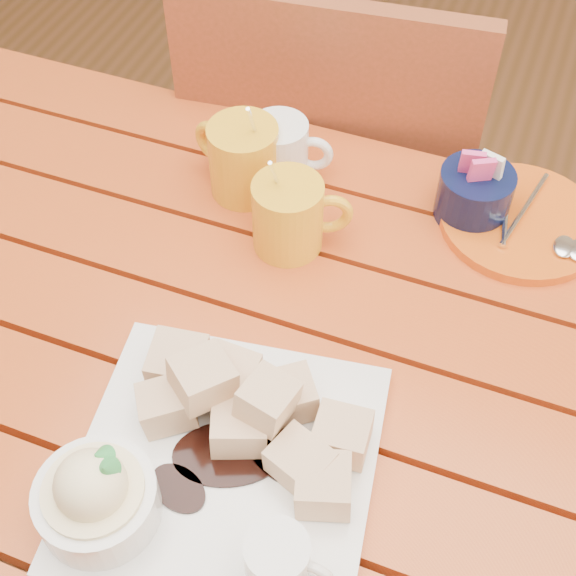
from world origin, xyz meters
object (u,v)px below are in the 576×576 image
at_px(dessert_plate, 201,465).
at_px(orange_saucer, 522,222).
at_px(coffee_mug_left, 242,158).
at_px(coffee_mug_right, 290,215).
at_px(table, 246,406).
at_px(chair_far, 335,182).

distance_m(dessert_plate, orange_saucer, 0.51).
relative_size(coffee_mug_left, coffee_mug_right, 1.05).
bearing_deg(dessert_plate, coffee_mug_right, 95.91).
xyz_separation_m(table, coffee_mug_right, (-0.01, 0.18, 0.16)).
relative_size(dessert_plate, coffee_mug_right, 2.30).
bearing_deg(table, chair_far, 96.91).
height_order(dessert_plate, orange_saucer, dessert_plate).
bearing_deg(chair_far, coffee_mug_right, 92.01).
bearing_deg(table, coffee_mug_right, 93.56).
relative_size(coffee_mug_right, orange_saucer, 0.70).
xyz_separation_m(table, chair_far, (-0.06, 0.53, -0.12)).
bearing_deg(chair_far, orange_saucer, 137.35).
bearing_deg(dessert_plate, coffee_mug_left, 107.58).
relative_size(coffee_mug_left, chair_far, 0.16).
bearing_deg(orange_saucer, chair_far, 143.88).
bearing_deg(dessert_plate, table, 98.65).
distance_m(coffee_mug_right, chair_far, 0.46).
bearing_deg(coffee_mug_left, dessert_plate, -53.91).
bearing_deg(chair_far, dessert_plate, 90.76).
relative_size(table, dessert_plate, 3.69).
distance_m(table, coffee_mug_right, 0.24).
bearing_deg(coffee_mug_left, chair_far, 101.15).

